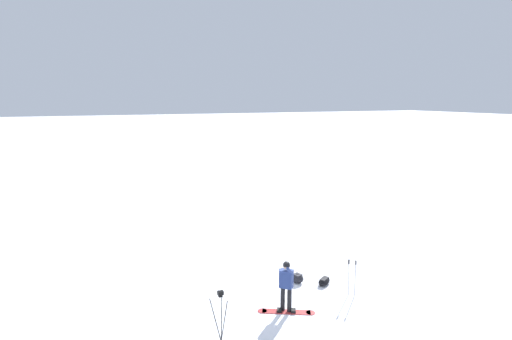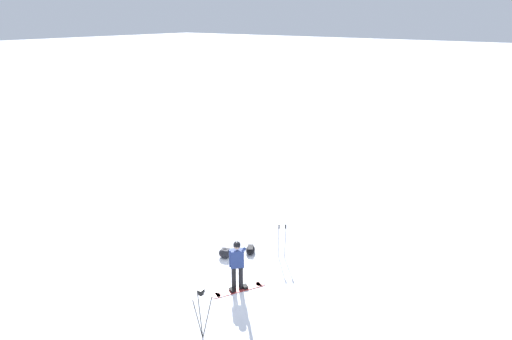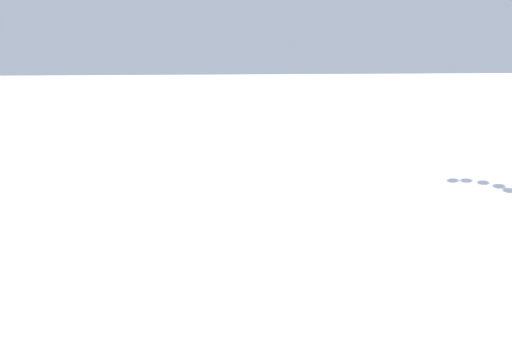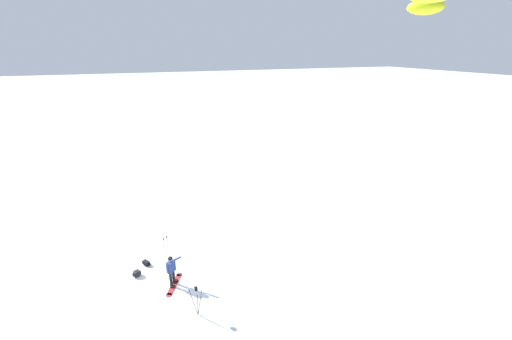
# 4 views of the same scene
# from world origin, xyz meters

# --- Properties ---
(ground_plane) EXTENTS (300.00, 300.00, 0.00)m
(ground_plane) POSITION_xyz_m (0.00, 0.00, 0.00)
(ground_plane) COLOR white
(snowboarder) EXTENTS (0.74, 0.49, 1.67)m
(snowboarder) POSITION_xyz_m (-0.50, -0.12, 1.00)
(snowboarder) COLOR black
(snowboarder) RESTS_ON ground_plane
(snowboard) EXTENTS (0.98, 1.62, 0.10)m
(snowboard) POSITION_xyz_m (-0.55, -0.11, 0.02)
(snowboard) COLOR #B23333
(snowboard) RESTS_ON ground_plane
(gear_bag_large) EXTENTS (0.62, 0.71, 0.24)m
(gear_bag_large) POSITION_xyz_m (0.62, -2.25, 0.13)
(gear_bag_large) COLOR black
(gear_bag_large) RESTS_ON ground_plane
(camera_tripod) EXTENTS (0.58, 0.46, 1.49)m
(camera_tripod) POSITION_xyz_m (-1.24, 2.27, 1.05)
(camera_tripod) COLOR #262628
(camera_tripod) RESTS_ON ground_plane
(gear_bag_small) EXTENTS (0.55, 0.51, 0.34)m
(gear_bag_small) POSITION_xyz_m (1.13, -1.44, 0.18)
(gear_bag_small) COLOR black
(gear_bag_small) RESTS_ON ground_plane
(ski_poles) EXTENTS (0.28, 0.27, 1.29)m
(ski_poles) POSITION_xyz_m (-0.51, -2.59, 0.84)
(ski_poles) COLOR gray
(ski_poles) RESTS_ON ground_plane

